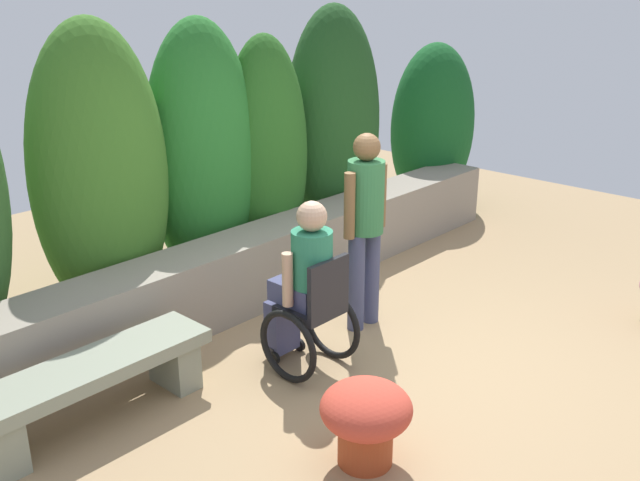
{
  "coord_description": "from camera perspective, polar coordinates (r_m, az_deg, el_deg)",
  "views": [
    {
      "loc": [
        -3.92,
        -2.86,
        2.79
      ],
      "look_at": [
        -0.02,
        0.73,
        0.85
      ],
      "focal_mm": 40.32,
      "sensor_mm": 36.0,
      "label": 1
    }
  ],
  "objects": [
    {
      "name": "ground_plane",
      "position": [
        5.59,
        5.68,
        -9.91
      ],
      "size": [
        11.56,
        11.56,
        0.0
      ],
      "primitive_type": "plane",
      "color": "#A3855E"
    },
    {
      "name": "stone_retaining_wall",
      "position": [
        6.46,
        -5.96,
        -2.41
      ],
      "size": [
        7.07,
        0.51,
        0.65
      ],
      "primitive_type": "cube",
      "color": "gray",
      "rests_on": "ground"
    },
    {
      "name": "hedge_backdrop",
      "position": [
        6.45,
        -12.56,
        6.14
      ],
      "size": [
        7.95,
        1.2,
        2.91
      ],
      "color": "#256022",
      "rests_on": "ground"
    },
    {
      "name": "stone_bench",
      "position": [
        5.02,
        -17.59,
        -10.61
      ],
      "size": [
        1.65,
        0.44,
        0.45
      ],
      "rotation": [
        0.0,
        0.0,
        0.11
      ],
      "color": "gray",
      "rests_on": "ground"
    },
    {
      "name": "person_in_wheelchair",
      "position": [
        5.28,
        -1.07,
        -4.12
      ],
      "size": [
        0.53,
        0.66,
        1.33
      ],
      "rotation": [
        0.0,
        0.0,
        -0.11
      ],
      "color": "black",
      "rests_on": "ground"
    },
    {
      "name": "person_standing_companion",
      "position": [
        5.84,
        3.61,
        1.73
      ],
      "size": [
        0.49,
        0.3,
        1.66
      ],
      "rotation": [
        0.0,
        0.0,
        -0.23
      ],
      "color": "#424769",
      "rests_on": "ground"
    },
    {
      "name": "flower_pot_terracotta_by_wall",
      "position": [
        4.43,
        3.67,
        -13.78
      ],
      "size": [
        0.56,
        0.56,
        0.53
      ],
      "color": "#A23E1E",
      "rests_on": "ground"
    }
  ]
}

